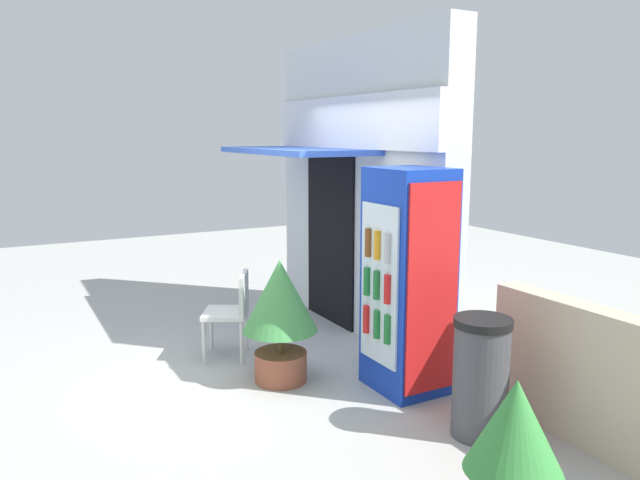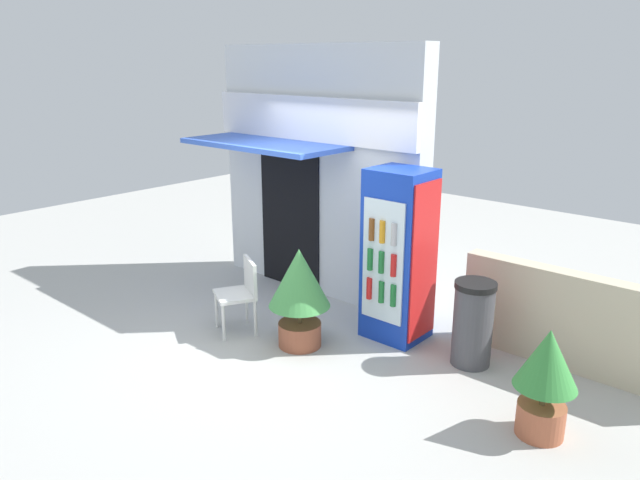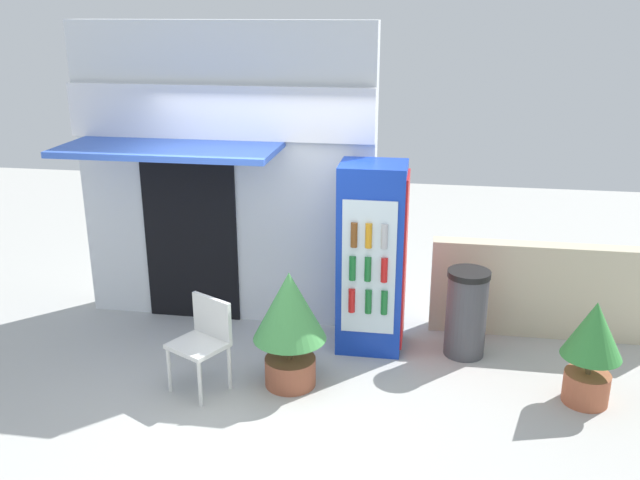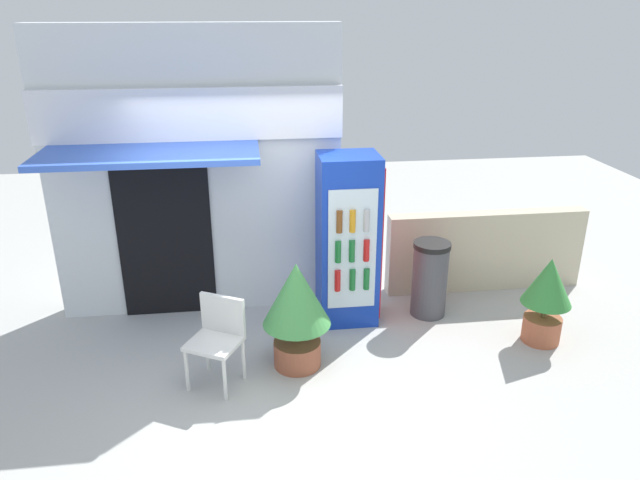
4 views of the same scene
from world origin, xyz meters
name	(u,v)px [view 4 (image 4 of 4)]	position (x,y,z in m)	size (l,w,h in m)	color
ground	(261,374)	(0.00, 0.00, 0.00)	(16.00, 16.00, 0.00)	#B2B2AD
storefront_building	(194,174)	(-0.62, 1.52, 1.63)	(3.19, 1.22, 3.19)	silver
drink_cooler	(348,240)	(1.02, 1.01, 0.95)	(0.66, 0.62, 1.91)	#1438B2
plastic_chair	(218,334)	(-0.38, -0.04, 0.50)	(0.60, 0.58, 0.85)	silver
potted_plant_near_shop	(297,305)	(0.37, 0.13, 0.68)	(0.67, 0.67, 1.11)	#995138
potted_plant_curbside	(547,293)	(2.99, 0.25, 0.56)	(0.51, 0.51, 0.96)	#AD5B3D
trash_bin	(430,279)	(1.97, 0.98, 0.45)	(0.42, 0.42, 0.89)	#47474C
stone_boundary_wall	(485,251)	(2.86, 1.56, 0.50)	(2.48, 0.21, 1.01)	beige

